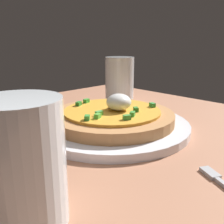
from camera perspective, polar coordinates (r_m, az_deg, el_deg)
dining_table at (r=43.61cm, az=3.57°, el=-8.33°), size 90.40×78.25×2.09cm
plate at (r=49.69cm, az=-0.00°, el=-3.02°), size 29.67×29.67×1.44cm
pizza at (r=49.05cm, az=0.08°, el=-0.78°), size 23.75×23.75×5.61cm
cup_near at (r=24.93cm, az=-19.37°, el=-11.86°), size 7.87×7.87×12.11cm
cup_far at (r=70.01cm, az=1.68°, el=6.71°), size 7.77×7.77×12.40cm
fork at (r=34.07cm, az=23.82°, el=-14.70°), size 9.63×5.79×0.50cm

